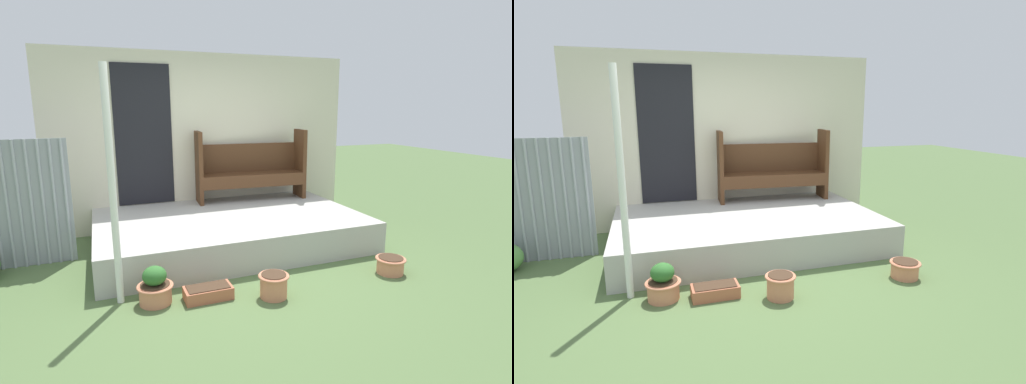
# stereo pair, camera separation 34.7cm
# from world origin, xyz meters

# --- Properties ---
(ground_plane) EXTENTS (24.00, 24.00, 0.00)m
(ground_plane) POSITION_xyz_m (0.00, 0.00, 0.00)
(ground_plane) COLOR #516B3D
(porch_slab) EXTENTS (3.42, 2.13, 0.40)m
(porch_slab) POSITION_xyz_m (0.17, 1.06, 0.20)
(porch_slab) COLOR #B2AFA8
(porch_slab) RESTS_ON ground_plane
(house_wall) EXTENTS (4.62, 0.08, 2.60)m
(house_wall) POSITION_xyz_m (0.13, 2.15, 1.30)
(house_wall) COLOR beige
(house_wall) RESTS_ON ground_plane
(support_post) EXTENTS (0.07, 0.07, 2.20)m
(support_post) POSITION_xyz_m (-1.31, -0.10, 1.10)
(support_post) COLOR white
(support_post) RESTS_ON ground_plane
(bench) EXTENTS (1.70, 0.53, 1.07)m
(bench) POSITION_xyz_m (0.78, 1.86, 0.92)
(bench) COLOR #4C2D19
(bench) RESTS_ON porch_slab
(flower_pot_left) EXTENTS (0.34, 0.34, 0.37)m
(flower_pot_left) POSITION_xyz_m (-1.00, -0.25, 0.16)
(flower_pot_left) COLOR tan
(flower_pot_left) RESTS_ON ground_plane
(flower_pot_middle) EXTENTS (0.31, 0.31, 0.24)m
(flower_pot_middle) POSITION_xyz_m (0.09, -0.55, 0.13)
(flower_pot_middle) COLOR tan
(flower_pot_middle) RESTS_ON ground_plane
(flower_pot_right) EXTENTS (0.33, 0.33, 0.19)m
(flower_pot_right) POSITION_xyz_m (1.54, -0.51, 0.10)
(flower_pot_right) COLOR tan
(flower_pot_right) RESTS_ON ground_plane
(planter_box_rect) EXTENTS (0.46, 0.23, 0.13)m
(planter_box_rect) POSITION_xyz_m (-0.51, -0.35, 0.06)
(planter_box_rect) COLOR #B26042
(planter_box_rect) RESTS_ON ground_plane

